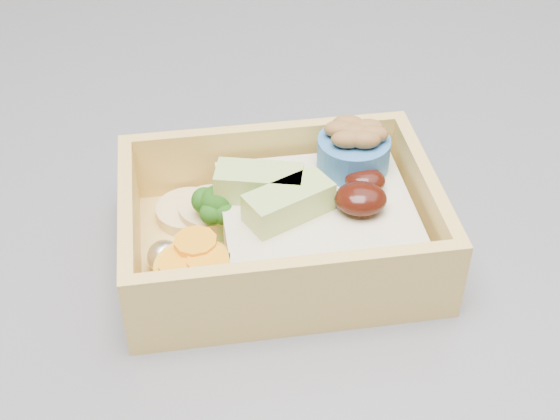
{
  "coord_description": "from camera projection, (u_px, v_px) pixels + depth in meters",
  "views": [
    {
      "loc": [
        0.02,
        -0.33,
        1.21
      ],
      "look_at": [
        0.01,
        -0.02,
        0.95
      ],
      "focal_mm": 50.0,
      "sensor_mm": 36.0,
      "label": 1
    }
  ],
  "objects": [
    {
      "name": "bento_box",
      "position": [
        289.0,
        222.0,
        0.41
      ],
      "size": [
        0.18,
        0.14,
        0.06
      ],
      "rotation": [
        0.0,
        0.0,
        0.17
      ],
      "color": "#E0B95C",
      "rests_on": "island"
    }
  ]
}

